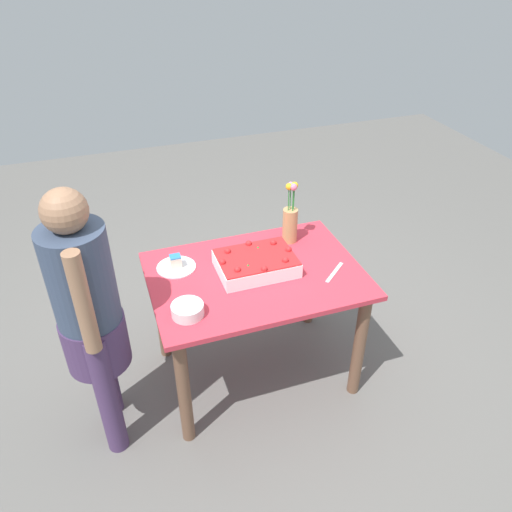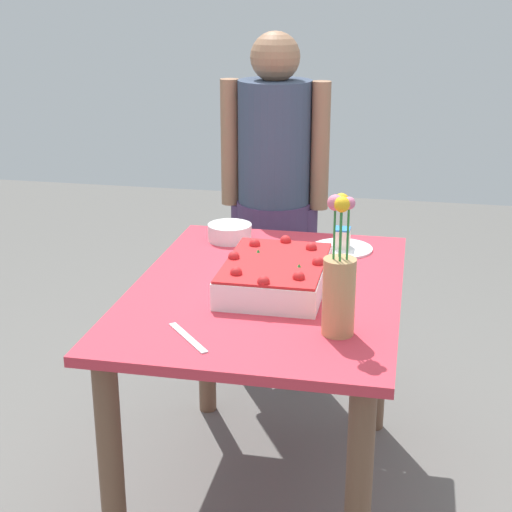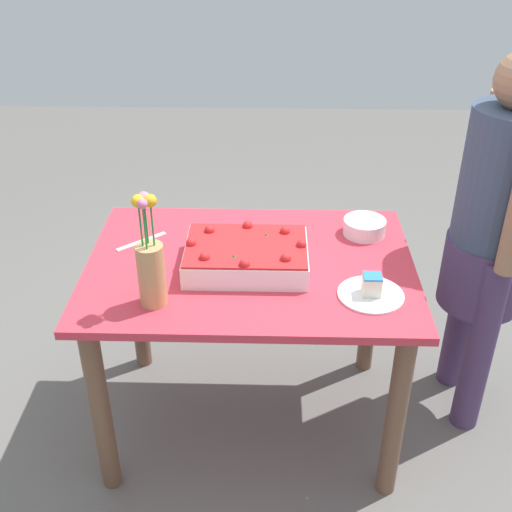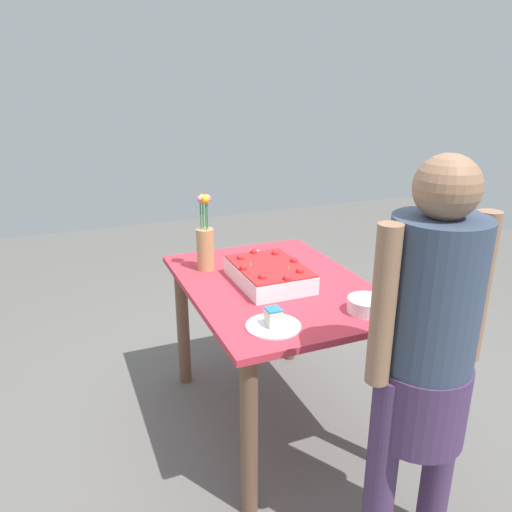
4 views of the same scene
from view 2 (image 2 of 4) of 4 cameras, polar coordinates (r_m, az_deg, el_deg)
name	(u,v)px [view 2 (image 2 of 4)]	position (r m, az deg, el deg)	size (l,w,h in m)	color
ground_plane	(266,493)	(2.83, 0.72, -16.85)	(8.00, 8.00, 0.00)	#615F5B
dining_table	(267,328)	(2.51, 0.78, -5.24)	(1.17, 0.83, 0.77)	#CD3343
sheet_cake	(275,274)	(2.42, 1.41, -1.35)	(0.43, 0.31, 0.11)	white
serving_plate_with_slice	(342,244)	(2.80, 6.26, 0.85)	(0.22, 0.22, 0.08)	white
cake_knife	(188,338)	(2.11, -4.98, -5.93)	(0.21, 0.02, 0.00)	silver
flower_vase	(339,285)	(2.09, 6.06, -2.09)	(0.09, 0.09, 0.39)	tan
fruit_bowl	(230,232)	(2.89, -1.92, 1.74)	(0.16, 0.16, 0.06)	silver
person_standing	(274,189)	(3.28, 1.33, 4.91)	(0.31, 0.45, 1.49)	#483158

